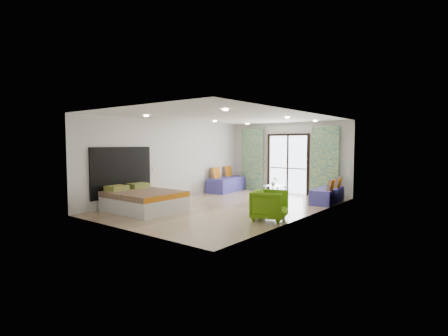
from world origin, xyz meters
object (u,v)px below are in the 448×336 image
Objects in this scene: coffee_table at (275,187)px; daybed_left at (227,184)px; bed at (143,200)px; armchair at (270,204)px; daybed_right at (328,195)px.

daybed_left is at bearing 177.82° from coffee_table.
bed is at bearing -89.64° from daybed_left.
coffee_table is 0.85× the size of armchair.
coffee_table is at bearing -9.56° from daybed_left.
daybed_left is 5.38m from armchair.
bed is 2.91× the size of coffee_table.
coffee_table is 3.89m from armchair.
coffee_table is (2.25, -0.09, 0.05)m from daybed_left.
daybed_right reaches higher than bed.
daybed_right is (4.23, -0.19, -0.05)m from daybed_left.
daybed_right is (3.59, 4.52, -0.04)m from bed.
bed is at bearing -132.97° from daybed_right.
coffee_table is (-1.99, 0.10, 0.10)m from daybed_right.
armchair reaches higher than bed.
daybed_left reaches higher than daybed_right.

